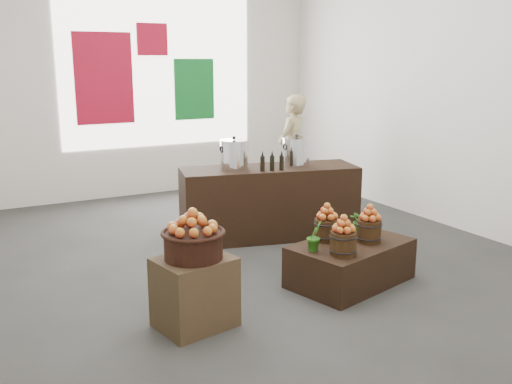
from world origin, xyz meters
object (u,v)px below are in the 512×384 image
crate (195,292)px  stock_pot_center (296,153)px  shopper (292,150)px  counter (269,202)px  display_table (350,263)px  stock_pot_left (234,155)px  wicker_basket (193,245)px

crate → stock_pot_center: stock_pot_center is taller
stock_pot_center → shopper: 1.65m
counter → shopper: shopper is taller
display_table → stock_pot_left: 2.05m
display_table → shopper: shopper is taller
stock_pot_center → wicker_basket: bearing=-139.9°
crate → stock_pot_center: size_ratio=1.78×
wicker_basket → display_table: bearing=4.8°
shopper → wicker_basket: bearing=14.5°
display_table → counter: counter is taller
counter → display_table: bearing=-77.8°
wicker_basket → stock_pot_center: (2.12, 1.79, 0.35)m
display_table → wicker_basket: bearing=170.5°
stock_pot_left → wicker_basket: bearing=-124.4°
crate → stock_pot_left: stock_pot_left is taller
crate → shopper: 4.38m
display_table → shopper: bearing=54.0°
crate → shopper: (2.94, 3.20, 0.54)m
crate → display_table: crate is taller
wicker_basket → shopper: shopper is taller
crate → counter: size_ratio=0.28×
wicker_basket → stock_pot_left: size_ratio=1.43×
crate → display_table: (1.73, 0.15, -0.09)m
wicker_basket → shopper: size_ratio=0.29×
stock_pot_left → stock_pot_center: (0.77, -0.19, 0.00)m
wicker_basket → counter: bearing=46.4°
wicker_basket → shopper: (2.94, 3.20, 0.13)m
crate → stock_pot_left: 2.51m
stock_pot_left → shopper: (1.59, 1.23, -0.22)m
display_table → shopper: size_ratio=0.72×
display_table → stock_pot_left: stock_pot_left is taller
stock_pot_center → crate: bearing=-139.9°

